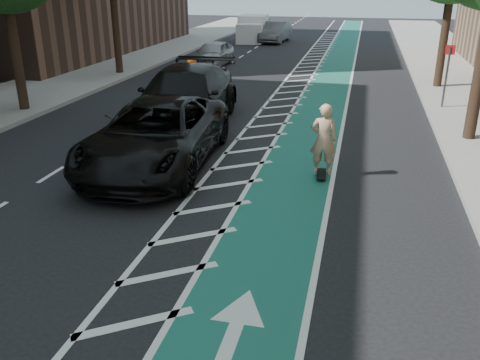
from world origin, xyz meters
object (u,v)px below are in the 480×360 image
(suv_far, at_px, (184,98))
(barrel_a, at_px, (165,110))
(skateboarder, at_px, (324,139))
(suv_near, at_px, (156,134))

(suv_far, distance_m, barrel_a, 1.11)
(skateboarder, relative_size, barrel_a, 2.05)
(suv_near, distance_m, barrel_a, 4.61)
(skateboarder, xyz_separation_m, suv_far, (-5.03, 3.82, -0.04))
(skateboarder, height_order, barrel_a, skateboarder)
(suv_near, bearing_deg, suv_far, 94.88)
(skateboarder, xyz_separation_m, barrel_a, (-5.90, 4.22, -0.60))
(barrel_a, bearing_deg, skateboarder, -35.57)
(skateboarder, xyz_separation_m, suv_near, (-4.44, -0.13, -0.14))
(suv_near, bearing_deg, skateboarder, -1.86)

